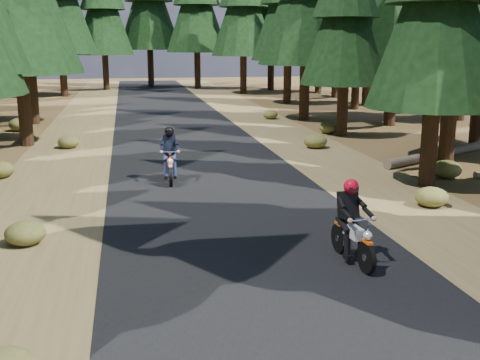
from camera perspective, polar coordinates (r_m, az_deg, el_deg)
ground at (r=12.08m, az=1.33°, el=-6.66°), size 120.00×120.00×0.00m
road at (r=16.80m, az=-2.22°, el=-1.01°), size 6.00×100.00×0.01m
shoulder_l at (r=16.77m, az=-17.96°, el=-1.68°), size 3.20×100.00×0.01m
shoulder_r at (r=18.04m, az=12.38°, el=-0.34°), size 3.20×100.00×0.01m
log_near at (r=22.48m, az=18.17°, el=2.31°), size 5.18×3.08×0.32m
understory_shrubs at (r=19.90m, az=-1.42°, el=1.95°), size 15.40×31.43×0.63m
rider_lead at (r=11.44m, az=10.64°, el=-5.23°), size 0.68×1.80×1.57m
rider_follow at (r=17.88m, az=-6.65°, el=1.53°), size 0.63×1.83×1.61m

